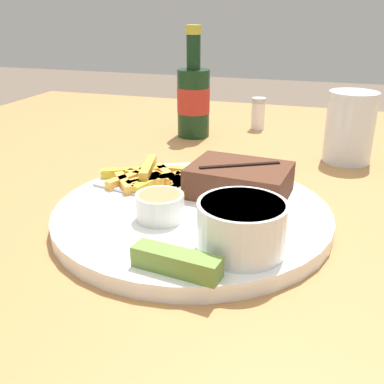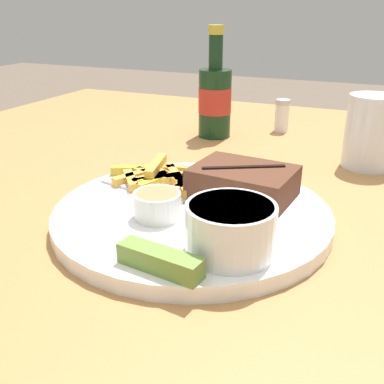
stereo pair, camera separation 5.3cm
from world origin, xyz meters
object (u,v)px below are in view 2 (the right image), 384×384
object	(u,v)px
fork_utensil	(137,190)
salt_shaker	(280,115)
drinking_glass	(370,132)
steak_portion	(243,182)
coleslaw_cup	(231,226)
dipping_sauce_cup	(157,204)
dinner_plate	(192,214)
beer_bottle	(215,99)
pickle_spear	(160,260)

from	to	relation	value
fork_utensil	salt_shaker	xyz separation A→B (m)	(0.08, 0.44, 0.01)
drinking_glass	salt_shaker	xyz separation A→B (m)	(-0.18, 0.16, -0.02)
steak_portion	coleslaw_cup	size ratio (longest dim) A/B	1.48
steak_portion	dipping_sauce_cup	xyz separation A→B (m)	(-0.07, -0.10, -0.00)
steak_portion	salt_shaker	distance (m)	0.40
steak_portion	fork_utensil	xyz separation A→B (m)	(-0.13, -0.04, -0.02)
coleslaw_cup	drinking_glass	xyz separation A→B (m)	(0.10, 0.37, 0.01)
dinner_plate	drinking_glass	xyz separation A→B (m)	(0.18, 0.29, 0.05)
dinner_plate	beer_bottle	xyz separation A→B (m)	(-0.11, 0.36, 0.06)
dinner_plate	fork_utensil	size ratio (longest dim) A/B	2.46
pickle_spear	coleslaw_cup	bearing A→B (deg)	49.64
coleslaw_cup	drinking_glass	bearing A→B (deg)	74.91
pickle_spear	fork_utensil	world-z (taller)	pickle_spear
steak_portion	coleslaw_cup	world-z (taller)	coleslaw_cup
dipping_sauce_cup	salt_shaker	bearing A→B (deg)	87.64
coleslaw_cup	fork_utensil	distance (m)	0.19
coleslaw_cup	salt_shaker	size ratio (longest dim) A/B	1.34
coleslaw_cup	fork_utensil	world-z (taller)	coleslaw_cup
drinking_glass	salt_shaker	size ratio (longest dim) A/B	1.76
fork_utensil	beer_bottle	size ratio (longest dim) A/B	0.64
dinner_plate	beer_bottle	size ratio (longest dim) A/B	1.58
dinner_plate	salt_shaker	distance (m)	0.45
fork_utensil	drinking_glass	bearing A→B (deg)	58.30
steak_portion	dipping_sauce_cup	bearing A→B (deg)	-125.64
coleslaw_cup	salt_shaker	xyz separation A→B (m)	(-0.08, 0.53, -0.01)
pickle_spear	beer_bottle	size ratio (longest dim) A/B	0.41
dinner_plate	dipping_sauce_cup	distance (m)	0.05
steak_portion	pickle_spear	size ratio (longest dim) A/B	1.51
drinking_glass	dinner_plate	bearing A→B (deg)	-121.07
dinner_plate	pickle_spear	bearing A→B (deg)	-78.27
coleslaw_cup	beer_bottle	xyz separation A→B (m)	(-0.19, 0.44, 0.03)
coleslaw_cup	beer_bottle	world-z (taller)	beer_bottle
pickle_spear	fork_utensil	size ratio (longest dim) A/B	0.64
drinking_glass	salt_shaker	bearing A→B (deg)	138.09
coleslaw_cup	dinner_plate	bearing A→B (deg)	133.24
steak_portion	coleslaw_cup	distance (m)	0.14
dipping_sauce_cup	fork_utensil	xyz separation A→B (m)	(-0.06, 0.06, -0.01)
steak_portion	salt_shaker	bearing A→B (deg)	97.06
steak_portion	salt_shaker	world-z (taller)	salt_shaker
pickle_spear	salt_shaker	distance (m)	0.59
dipping_sauce_cup	salt_shaker	distance (m)	0.49
pickle_spear	beer_bottle	distance (m)	0.52
dipping_sauce_cup	fork_utensil	world-z (taller)	dipping_sauce_cup
coleslaw_cup	pickle_spear	bearing A→B (deg)	-130.36
dipping_sauce_cup	fork_utensil	bearing A→B (deg)	136.29
pickle_spear	salt_shaker	size ratio (longest dim) A/B	1.32
steak_portion	beer_bottle	xyz separation A→B (m)	(-0.16, 0.31, 0.04)
steak_portion	beer_bottle	bearing A→B (deg)	117.02
coleslaw_cup	dipping_sauce_cup	size ratio (longest dim) A/B	1.62
beer_bottle	salt_shaker	world-z (taller)	beer_bottle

